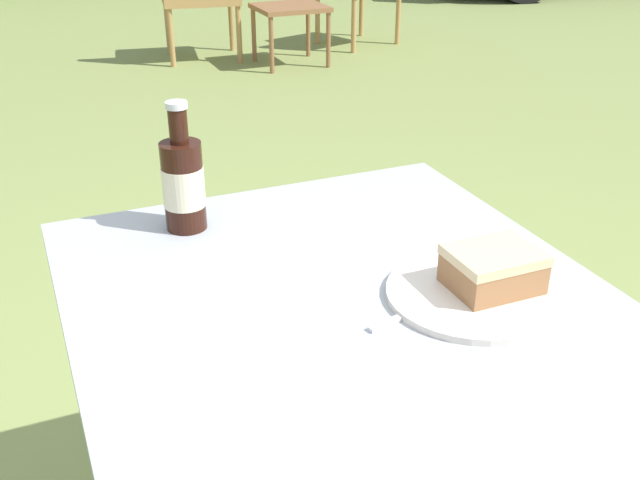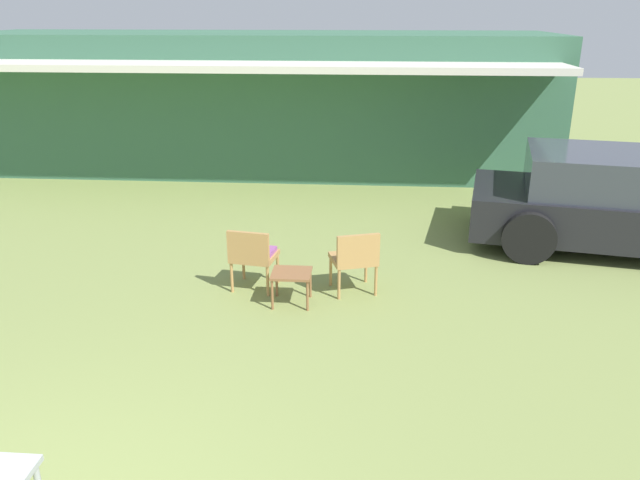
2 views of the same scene
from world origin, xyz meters
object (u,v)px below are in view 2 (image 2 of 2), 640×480
wicker_chair_cushioned (253,253)px  garden_side_table (291,276)px  wicker_chair_plain (355,257)px  parked_car (619,202)px

wicker_chair_cushioned → garden_side_table: wicker_chair_cushioned is taller
wicker_chair_plain → garden_side_table: wicker_chair_plain is taller
parked_car → garden_side_table: size_ratio=9.71×
parked_car → wicker_chair_cushioned: bearing=-148.7°
wicker_chair_cushioned → parked_car: bearing=-150.1°
wicker_chair_cushioned → garden_side_table: 0.63m
wicker_chair_cushioned → garden_side_table: (0.50, -0.35, -0.13)m
wicker_chair_cushioned → wicker_chair_plain: bearing=-171.3°
parked_car → wicker_chair_cushioned: 5.20m
parked_car → wicker_chair_plain: parked_car is taller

